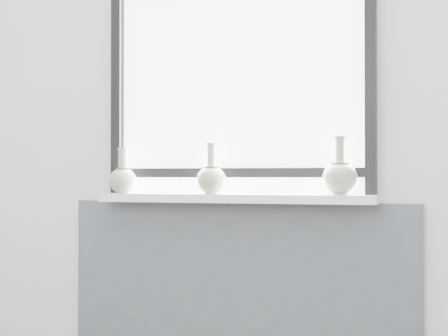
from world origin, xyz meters
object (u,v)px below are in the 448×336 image
(vase_a, at_px, (123,178))
(vase_c, at_px, (340,176))
(windowsill, at_px, (234,198))
(vase_b, at_px, (211,178))

(vase_a, xyz_separation_m, vase_c, (1.05, 0.03, 0.01))
(vase_a, bearing_deg, windowsill, 2.76)
(vase_c, bearing_deg, windowsill, -179.15)
(vase_b, bearing_deg, vase_c, 2.55)
(vase_a, xyz_separation_m, vase_b, (0.45, 0.01, 0.00))
(windowsill, distance_m, vase_b, 0.14)
(windowsill, height_order, vase_a, vase_a)
(vase_a, distance_m, vase_c, 1.05)
(vase_a, bearing_deg, vase_b, 0.97)
(vase_a, distance_m, vase_b, 0.45)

